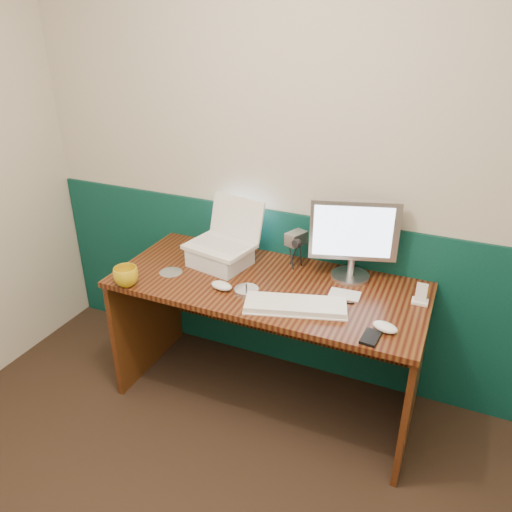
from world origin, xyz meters
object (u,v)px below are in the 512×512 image
at_px(monitor, 354,239).
at_px(camcorder, 296,249).
at_px(mug, 126,276).
at_px(laptop, 219,224).
at_px(desk, 267,343).
at_px(keyboard, 295,306).

height_order(monitor, camcorder, monitor).
distance_m(monitor, mug, 1.16).
xyz_separation_m(laptop, mug, (-0.33, -0.39, -0.19)).
relative_size(laptop, monitor, 0.76).
xyz_separation_m(desk, camcorder, (0.07, 0.23, 0.48)).
bearing_deg(laptop, desk, -3.15).
xyz_separation_m(laptop, camcorder, (0.38, 0.15, -0.14)).
bearing_deg(monitor, keyboard, -128.44).
distance_m(keyboard, camcorder, 0.44).
bearing_deg(desk, keyboard, -39.61).
height_order(keyboard, camcorder, camcorder).
xyz_separation_m(keyboard, mug, (-0.86, -0.13, 0.04)).
xyz_separation_m(monitor, keyboard, (-0.16, -0.40, -0.21)).
height_order(desk, monitor, monitor).
xyz_separation_m(mug, camcorder, (0.71, 0.54, 0.05)).
bearing_deg(desk, monitor, 31.06).
xyz_separation_m(desk, monitor, (0.37, 0.22, 0.59)).
xyz_separation_m(keyboard, camcorder, (-0.15, 0.40, 0.09)).
height_order(desk, camcorder, camcorder).
xyz_separation_m(desk, mug, (-0.65, -0.31, 0.42)).
bearing_deg(keyboard, desk, 123.75).
bearing_deg(monitor, mug, -168.97).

